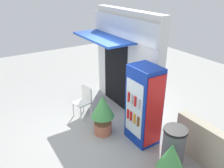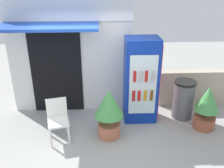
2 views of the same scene
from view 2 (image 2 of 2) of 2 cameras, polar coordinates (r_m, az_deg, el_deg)
ground at (r=5.17m, az=-4.45°, el=-14.36°), size 16.00×16.00×0.00m
storefront_building at (r=6.00m, az=-9.78°, el=7.81°), size 2.89×1.19×2.98m
drink_cooler at (r=5.67m, az=6.70°, el=0.82°), size 0.76×0.62×1.96m
plastic_chair at (r=5.25m, az=-12.35°, el=-7.40°), size 0.50×0.52×0.89m
potted_plant_near_shop at (r=5.13m, az=-0.70°, el=-5.90°), size 0.61×0.61×1.09m
potted_plant_curbside at (r=5.83m, az=20.90°, el=-4.67°), size 0.52×0.52×1.01m
trash_bin at (r=6.13m, az=16.02°, el=-3.40°), size 0.50×0.50×0.94m
stone_boundary_wall at (r=7.03m, az=21.94°, el=-0.68°), size 2.81×0.24×0.92m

